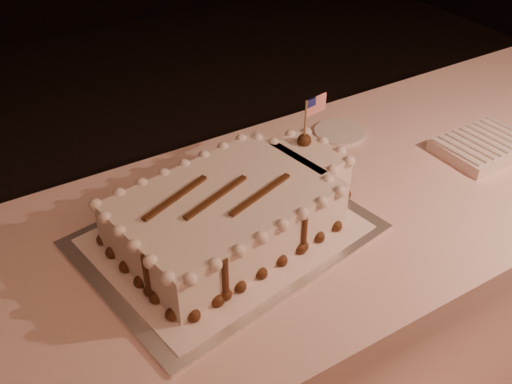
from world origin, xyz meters
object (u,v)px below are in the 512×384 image
napkin_stack (483,146)px  side_plate (340,132)px  banquet_table (320,301)px  cake_board (226,235)px  sheet_cake (236,208)px

napkin_stack → side_plate: (-0.28, 0.28, -0.01)m
napkin_stack → banquet_table: bearing=174.2°
napkin_stack → cake_board: bearing=175.9°
banquet_table → side_plate: 0.49m
banquet_table → cake_board: size_ratio=3.88×
banquet_table → sheet_cake: (-0.26, 0.01, 0.44)m
napkin_stack → side_plate: 0.40m
sheet_cake → cake_board: bearing=-169.7°
sheet_cake → napkin_stack: 0.75m
banquet_table → napkin_stack: napkin_stack is taller
napkin_stack → side_plate: napkin_stack is taller
cake_board → napkin_stack: 0.78m
side_plate → sheet_cake: bearing=-155.1°
sheet_cake → banquet_table: bearing=-2.7°
cake_board → banquet_table: bearing=-11.1°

